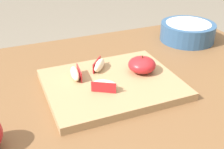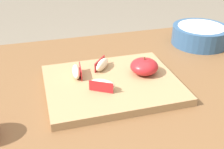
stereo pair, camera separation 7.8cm
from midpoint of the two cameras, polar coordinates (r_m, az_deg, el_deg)
The scene contains 7 objects.
dining_table at distance 0.88m, azimuth -3.56°, elevation -8.99°, with size 1.20×0.77×0.77m.
cutting_board at distance 0.79m, azimuth -2.81°, elevation -2.02°, with size 0.36×0.29×0.02m.
apple_half_skin_up at distance 0.82m, azimuth 3.32°, elevation 1.87°, with size 0.08×0.08×0.05m.
apple_wedge_right at distance 0.74m, azimuth -4.53°, elevation -2.22°, with size 0.07×0.06×0.03m.
apple_wedge_middle at distance 0.80m, azimuth -10.08°, elevation 0.13°, with size 0.03×0.07×0.03m.
apple_wedge_left at distance 0.84m, azimuth -4.97°, elevation 1.85°, with size 0.06×0.07×0.03m.
ceramic_fruit_bowl at distance 1.12m, azimuth 12.91°, elevation 8.36°, with size 0.20×0.20×0.07m.
Camera 1 is at (-0.25, -0.64, 1.19)m, focal length 45.86 mm.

